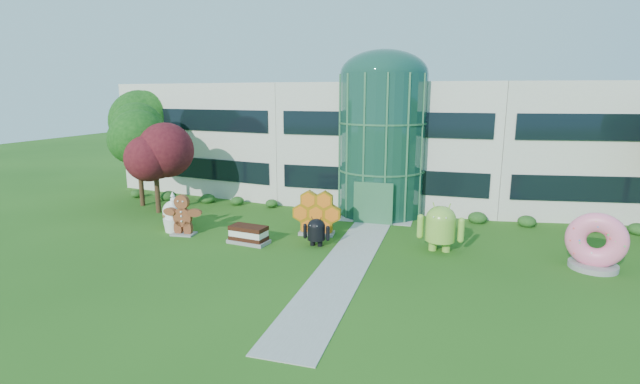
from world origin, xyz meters
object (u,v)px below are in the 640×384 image
(android_black, at_px, (316,230))
(gingerbread, at_px, (183,215))
(donut, at_px, (596,240))
(android_green, at_px, (441,225))

(android_black, relative_size, gingerbread, 0.67)
(donut, distance_m, gingerbread, 22.62)
(android_green, height_order, android_black, android_green)
(android_black, height_order, donut, donut)
(android_black, bearing_deg, android_green, 11.69)
(android_green, height_order, donut, android_green)
(gingerbread, bearing_deg, donut, -2.72)
(android_black, xyz_separation_m, gingerbread, (-8.44, -0.29, 0.34))
(donut, bearing_deg, android_green, -170.92)
(android_green, xyz_separation_m, android_black, (-6.75, -1.11, -0.56))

